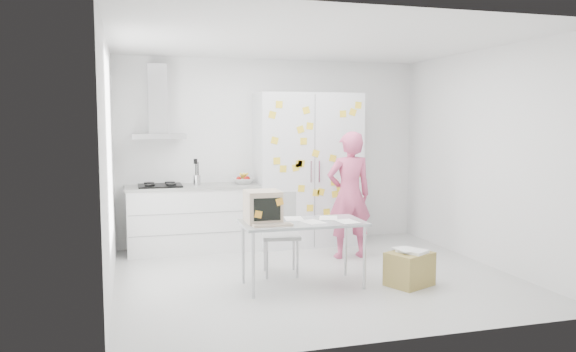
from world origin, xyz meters
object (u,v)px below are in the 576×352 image
object	(u,v)px
desk	(278,214)
chair	(280,228)
person	(349,195)
cardboard_box	(409,268)

from	to	relation	value
desk	chair	distance (m)	0.63
desk	person	bearing A→B (deg)	40.29
desk	chair	xyz separation A→B (m)	(0.17, 0.55, -0.26)
desk	chair	bearing A→B (deg)	73.18
person	desk	bearing A→B (deg)	39.91
chair	person	bearing A→B (deg)	33.76
desk	chair	world-z (taller)	desk
desk	cardboard_box	size ratio (longest dim) A/B	2.35
person	cardboard_box	distance (m)	1.52
cardboard_box	chair	bearing A→B (deg)	144.26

